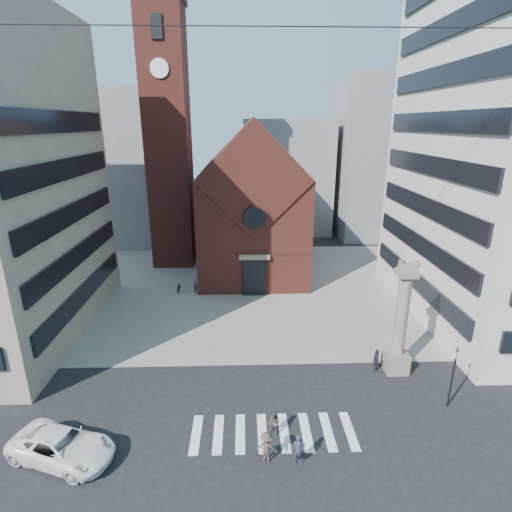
# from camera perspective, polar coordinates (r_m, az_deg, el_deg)

# --- Properties ---
(ground) EXTENTS (120.00, 120.00, 0.00)m
(ground) POSITION_cam_1_polar(r_m,az_deg,el_deg) (28.09, 0.81, -19.81)
(ground) COLOR black
(ground) RESTS_ON ground
(piazza) EXTENTS (46.00, 30.00, 0.05)m
(piazza) POSITION_cam_1_polar(r_m,az_deg,el_deg) (44.57, -0.29, -4.48)
(piazza) COLOR gray
(piazza) RESTS_ON ground
(zebra_crossing) EXTENTS (10.20, 3.20, 0.01)m
(zebra_crossing) POSITION_cam_1_polar(r_m,az_deg,el_deg) (25.83, 2.47, -23.89)
(zebra_crossing) COLOR white
(zebra_crossing) RESTS_ON ground
(church) EXTENTS (12.00, 16.65, 18.00)m
(church) POSITION_cam_1_polar(r_m,az_deg,el_deg) (48.01, -0.50, 7.16)
(church) COLOR maroon
(church) RESTS_ON ground
(campanile) EXTENTS (5.50, 5.50, 31.20)m
(campanile) POSITION_cam_1_polar(r_m,az_deg,el_deg) (50.84, -12.43, 16.19)
(campanile) COLOR maroon
(campanile) RESTS_ON ground
(bg_block_left) EXTENTS (16.00, 14.00, 22.00)m
(bg_block_left) POSITION_cam_1_polar(r_m,az_deg,el_deg) (65.16, -19.11, 11.85)
(bg_block_left) COLOR gray
(bg_block_left) RESTS_ON ground
(bg_block_mid) EXTENTS (14.00, 12.00, 18.00)m
(bg_block_mid) POSITION_cam_1_polar(r_m,az_deg,el_deg) (67.92, 4.26, 11.32)
(bg_block_mid) COLOR gray
(bg_block_mid) RESTS_ON ground
(bg_block_right) EXTENTS (16.00, 14.00, 24.00)m
(bg_block_right) POSITION_cam_1_polar(r_m,az_deg,el_deg) (68.27, 18.44, 13.03)
(bg_block_right) COLOR gray
(bg_block_right) RESTS_ON ground
(lion_column) EXTENTS (1.63, 1.60, 8.68)m
(lion_column) POSITION_cam_1_polar(r_m,az_deg,el_deg) (30.72, 19.86, -9.73)
(lion_column) COLOR gray
(lion_column) RESTS_ON ground
(traffic_light) EXTENTS (0.13, 0.16, 4.30)m
(traffic_light) POSITION_cam_1_polar(r_m,az_deg,el_deg) (29.01, 26.28, -15.08)
(traffic_light) COLOR black
(traffic_light) RESTS_ON ground
(white_car) EXTENTS (6.33, 4.39, 1.61)m
(white_car) POSITION_cam_1_polar(r_m,az_deg,el_deg) (26.08, -25.97, -23.29)
(white_car) COLOR white
(white_car) RESTS_ON ground
(pedestrian_0) EXTENTS (0.67, 0.45, 1.81)m
(pedestrian_0) POSITION_cam_1_polar(r_m,az_deg,el_deg) (23.68, 6.13, -25.84)
(pedestrian_0) COLOR #2D2C3D
(pedestrian_0) RESTS_ON ground
(pedestrian_1) EXTENTS (0.91, 0.95, 1.54)m
(pedestrian_1) POSITION_cam_1_polar(r_m,az_deg,el_deg) (25.24, 2.63, -22.78)
(pedestrian_1) COLOR #4D403D
(pedestrian_1) RESTS_ON ground
(pedestrian_2) EXTENTS (0.52, 1.07, 1.76)m
(pedestrian_2) POSITION_cam_1_polar(r_m,az_deg,el_deg) (31.49, 16.79, -14.06)
(pedestrian_2) COLOR #28262E
(pedestrian_2) RESTS_ON ground
(pedestrian_3) EXTENTS (1.29, 0.93, 1.80)m
(pedestrian_3) POSITION_cam_1_polar(r_m,az_deg,el_deg) (23.72, 1.53, -25.63)
(pedestrian_3) COLOR #43362C
(pedestrian_3) RESTS_ON ground
(scooter_0) EXTENTS (0.74, 1.90, 0.98)m
(scooter_0) POSITION_cam_1_polar(r_m,az_deg,el_deg) (44.09, -10.96, -4.37)
(scooter_0) COLOR black
(scooter_0) RESTS_ON piazza
(scooter_1) EXTENTS (0.60, 1.83, 1.09)m
(scooter_1) POSITION_cam_1_polar(r_m,az_deg,el_deg) (43.82, -8.64, -4.31)
(scooter_1) COLOR black
(scooter_1) RESTS_ON piazza
(scooter_2) EXTENTS (0.74, 1.90, 0.98)m
(scooter_2) POSITION_cam_1_polar(r_m,az_deg,el_deg) (43.65, -6.28, -4.37)
(scooter_2) COLOR black
(scooter_2) RESTS_ON piazza
(scooter_3) EXTENTS (0.60, 1.83, 1.09)m
(scooter_3) POSITION_cam_1_polar(r_m,az_deg,el_deg) (43.53, -3.92, -4.29)
(scooter_3) COLOR black
(scooter_3) RESTS_ON piazza
(scooter_4) EXTENTS (0.74, 1.90, 0.98)m
(scooter_4) POSITION_cam_1_polar(r_m,az_deg,el_deg) (43.51, -1.54, -4.33)
(scooter_4) COLOR black
(scooter_4) RESTS_ON piazza
(scooter_5) EXTENTS (0.60, 1.83, 1.09)m
(scooter_5) POSITION_cam_1_polar(r_m,az_deg,el_deg) (43.54, 0.84, -4.24)
(scooter_5) COLOR black
(scooter_5) RESTS_ON piazza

